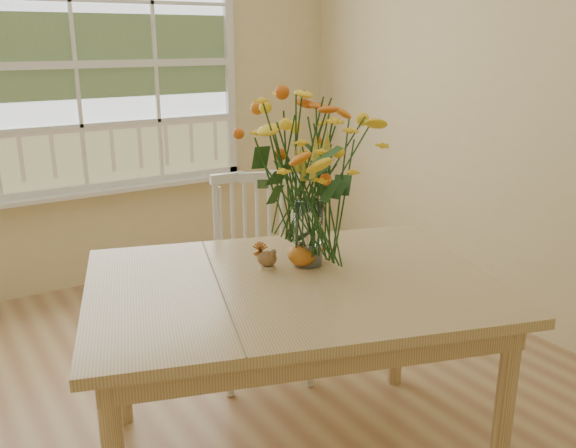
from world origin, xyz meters
TOP-DOWN VIEW (x-y plane):
  - wall_back at (0.00, 2.25)m, footprint 4.00×0.02m
  - wall_right at (2.00, 0.00)m, footprint 0.02×4.50m
  - window at (0.00, 2.21)m, footprint 2.42×0.12m
  - dining_table at (0.14, -0.17)m, footprint 1.80×1.52m
  - windsor_chair at (0.44, 0.58)m, footprint 0.61×0.60m
  - flower_vase at (0.29, -0.07)m, footprint 0.56×0.56m
  - pumpkin at (0.26, -0.08)m, footprint 0.11×0.11m
  - turkey_figurine at (0.13, -0.02)m, footprint 0.10×0.09m
  - dark_gourd at (0.34, -0.01)m, footprint 0.13×0.08m

SIDE VIEW (x-z plane):
  - windsor_chair at x=0.44m, z-range 0.06..1.09m
  - dining_table at x=0.14m, z-range 0.32..1.14m
  - dark_gourd at x=0.34m, z-range 0.82..0.90m
  - turkey_figurine at x=0.13m, z-range 0.81..0.91m
  - pumpkin at x=0.26m, z-range 0.82..0.91m
  - flower_vase at x=0.29m, z-range 0.89..1.56m
  - wall_back at x=0.00m, z-range 0.00..2.70m
  - wall_right at x=2.00m, z-range 0.00..2.70m
  - window at x=0.00m, z-range 0.66..2.40m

